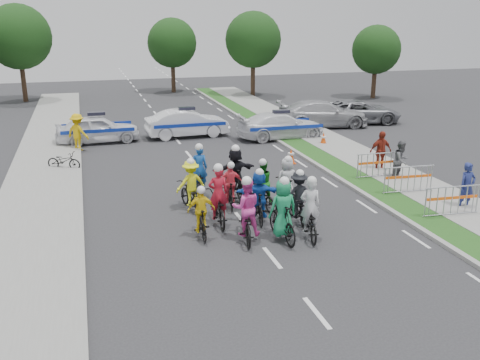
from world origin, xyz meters
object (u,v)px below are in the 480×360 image
object	(u,v)px
tree_2	(376,50)
marshal_hiviz	(78,132)
rider_3	(201,217)
rider_1	(283,216)
rider_11	(235,176)
spectator_2	(381,151)
parked_bike	(64,161)
civilian_suv	(359,112)
rider_12	(199,177)
police_car_2	(281,126)
rider_5	(259,199)
spectator_1	(401,160)
barrier_1	(408,181)
cone_1	(323,139)
spectator_0	(467,186)
cone_0	(291,156)
rider_6	(218,204)
rider_8	(262,190)
rider_0	(309,217)
police_car_1	(187,123)
tree_4	(172,43)
civilian_sedan	(323,114)
rider_7	(287,187)
rider_10	(191,190)
barrier_2	(379,166)
rider_2	(246,217)
barrier_0	(452,202)
tree_3	(18,37)
tree_1	(253,40)
rider_9	(230,190)

from	to	relation	value
tree_2	marshal_hiviz	bearing A→B (deg)	-153.33
rider_3	rider_1	bearing A→B (deg)	160.77
rider_11	spectator_2	xyz separation A→B (m)	(6.97, 1.68, 0.03)
rider_3	parked_bike	size ratio (longest dim) A/B	1.09
civilian_suv	parked_bike	world-z (taller)	civilian_suv
rider_12	police_car_2	xyz separation A→B (m)	(6.30, 8.10, 0.05)
rider_5	spectator_1	xyz separation A→B (m)	(7.03, 2.79, 0.04)
barrier_1	cone_1	distance (m)	8.23
rider_3	spectator_0	world-z (taller)	spectator_0
cone_1	spectator_1	bearing A→B (deg)	-86.05
cone_0	parked_bike	size ratio (longest dim) A/B	0.46
rider_5	barrier_1	size ratio (longest dim) A/B	0.91
rider_6	rider_3	bearing A→B (deg)	54.59
marshal_hiviz	spectator_2	bearing A→B (deg)	-171.08
rider_8	tree_2	distance (m)	28.05
rider_0	spectator_0	distance (m)	6.22
rider_11	police_car_1	bearing A→B (deg)	-97.63
rider_5	spectator_1	distance (m)	7.56
rider_8	rider_11	distance (m)	1.41
rider_6	spectator_1	size ratio (longest dim) A/B	1.25
rider_8	tree_4	world-z (taller)	tree_4
civilian_sedan	spectator_2	distance (m)	9.68
rider_12	parked_bike	distance (m)	6.98
rider_6	tree_4	world-z (taller)	tree_4
rider_8	police_car_2	xyz separation A→B (m)	(4.54, 10.21, 0.03)
spectator_1	marshal_hiviz	distance (m)	15.42
rider_3	civilian_suv	world-z (taller)	rider_3
rider_6	rider_7	size ratio (longest dim) A/B	1.09
rider_10	barrier_2	xyz separation A→B (m)	(8.09, 1.40, -0.17)
rider_1	rider_2	bearing A→B (deg)	-20.47
barrier_2	parked_bike	distance (m)	13.43
barrier_0	cone_0	distance (m)	8.32
police_car_1	police_car_2	world-z (taller)	police_car_1
civilian_sedan	rider_7	bearing A→B (deg)	158.86
rider_11	spectator_1	size ratio (longest dim) A/B	1.26
rider_8	tree_3	bearing A→B (deg)	-79.65
rider_12	tree_3	xyz separation A→B (m)	(-8.25, 25.97, 4.24)
civilian_sedan	tree_2	bearing A→B (deg)	-34.28
rider_1	police_car_2	world-z (taller)	rider_1
rider_7	cone_0	size ratio (longest dim) A/B	2.67
spectator_0	tree_1	size ratio (longest dim) A/B	0.24
barrier_0	tree_1	bearing A→B (deg)	85.43
rider_0	barrier_0	world-z (taller)	rider_0
tree_1	rider_6	bearing A→B (deg)	-109.91
marshal_hiviz	tree_3	xyz separation A→B (m)	(-3.92, 17.59, 3.96)
cone_1	tree_4	distance (m)	22.77
rider_10	rider_9	bearing A→B (deg)	162.74
police_car_1	civilian_suv	distance (m)	11.07
rider_9	civilian_sedan	distance (m)	15.15
police_car_1	tree_1	world-z (taller)	tree_1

